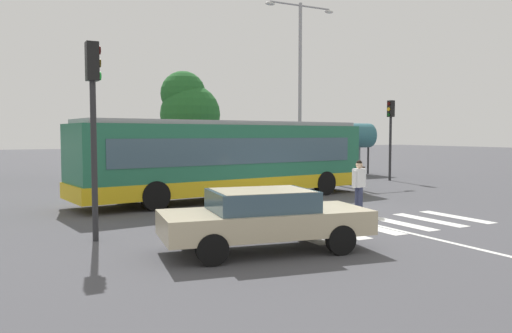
% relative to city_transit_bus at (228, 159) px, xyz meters
% --- Properties ---
extents(ground_plane, '(160.00, 160.00, 0.00)m').
position_rel_city_transit_bus_xyz_m(ground_plane, '(1.48, -4.18, -1.59)').
color(ground_plane, '#47474C').
extents(city_transit_bus, '(12.40, 4.05, 3.06)m').
position_rel_city_transit_bus_xyz_m(city_transit_bus, '(0.00, 0.00, 0.00)').
color(city_transit_bus, black).
rests_on(city_transit_bus, ground_plane).
extents(pedestrian_crossing_street, '(0.56, 0.36, 1.72)m').
position_rel_city_transit_bus_xyz_m(pedestrian_crossing_street, '(2.24, -5.21, -0.62)').
color(pedestrian_crossing_street, '#333856').
rests_on(pedestrian_crossing_street, ground_plane).
extents(foreground_sedan, '(4.73, 2.50, 1.35)m').
position_rel_city_transit_bus_xyz_m(foreground_sedan, '(-3.02, -8.42, -0.82)').
color(foreground_sedan, black).
rests_on(foreground_sedan, ground_plane).
extents(parked_car_charcoal, '(2.10, 4.60, 1.35)m').
position_rel_city_transit_bus_xyz_m(parked_car_charcoal, '(-2.90, 9.62, -0.82)').
color(parked_car_charcoal, black).
rests_on(parked_car_charcoal, ground_plane).
extents(parked_car_champagne, '(2.01, 4.57, 1.35)m').
position_rel_city_transit_bus_xyz_m(parked_car_champagne, '(-0.26, 9.69, -0.82)').
color(parked_car_champagne, black).
rests_on(parked_car_champagne, ground_plane).
extents(parked_car_red, '(1.92, 4.52, 1.35)m').
position_rel_city_transit_bus_xyz_m(parked_car_red, '(2.35, 9.57, -0.82)').
color(parked_car_red, black).
rests_on(parked_car_red, ground_plane).
extents(parked_car_blue, '(1.89, 4.51, 1.35)m').
position_rel_city_transit_bus_xyz_m(parked_car_blue, '(5.24, 9.73, -0.82)').
color(parked_car_blue, black).
rests_on(parked_car_blue, ground_plane).
extents(traffic_light_near_corner, '(0.33, 0.32, 4.70)m').
position_rel_city_transit_bus_xyz_m(traffic_light_near_corner, '(-6.07, -5.60, 1.57)').
color(traffic_light_near_corner, '#28282B').
rests_on(traffic_light_near_corner, ground_plane).
extents(traffic_light_far_corner, '(0.33, 0.32, 4.40)m').
position_rel_city_transit_bus_xyz_m(traffic_light_far_corner, '(11.27, 3.13, 1.38)').
color(traffic_light_far_corner, '#28282B').
rests_on(traffic_light_far_corner, ground_plane).
extents(bus_stop_shelter, '(4.10, 1.54, 3.25)m').
position_rel_city_transit_bus_xyz_m(bus_stop_shelter, '(11.34, 7.38, 0.83)').
color(bus_stop_shelter, '#28282B').
rests_on(bus_stop_shelter, ground_plane).
extents(twin_arm_street_lamp, '(4.66, 0.32, 10.18)m').
position_rel_city_transit_bus_xyz_m(twin_arm_street_lamp, '(7.97, 7.20, 4.59)').
color(twin_arm_street_lamp, '#939399').
rests_on(twin_arm_street_lamp, ground_plane).
extents(background_tree_right, '(4.19, 4.19, 6.97)m').
position_rel_city_transit_bus_xyz_m(background_tree_right, '(4.09, 15.54, 2.77)').
color(background_tree_right, brown).
rests_on(background_tree_right, ground_plane).
extents(crosswalk_painted_stripes, '(6.26, 2.61, 0.01)m').
position_rel_city_transit_bus_xyz_m(crosswalk_painted_stripes, '(1.51, -7.20, -1.58)').
color(crosswalk_painted_stripes, silver).
rests_on(crosswalk_painted_stripes, ground_plane).
extents(lane_center_line, '(0.16, 24.00, 0.01)m').
position_rel_city_transit_bus_xyz_m(lane_center_line, '(1.28, -2.18, -1.59)').
color(lane_center_line, silver).
rests_on(lane_center_line, ground_plane).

